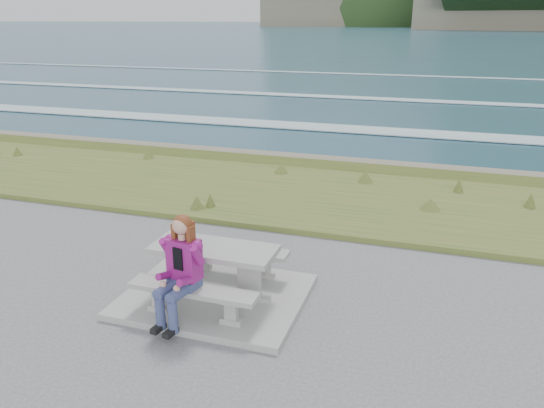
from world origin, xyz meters
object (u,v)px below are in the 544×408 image
Objects in this scene: picnic_table at (214,257)px; bench_landward at (193,294)px; seated_woman at (178,285)px; bench_seaward at (233,253)px.

picnic_table is 1.00× the size of bench_landward.
picnic_table is 1.23× the size of seated_woman.
picnic_table is at bearing -90.00° from bench_seaward.
bench_landward is 1.00× the size of bench_seaward.
bench_seaward is 1.56m from seated_woman.
bench_landward is 0.27m from seated_woman.
bench_landward is (0.00, -0.70, -0.23)m from picnic_table.
seated_woman reaches higher than picnic_table.
picnic_table reaches higher than bench_landward.
bench_landward is 1.23× the size of seated_woman.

